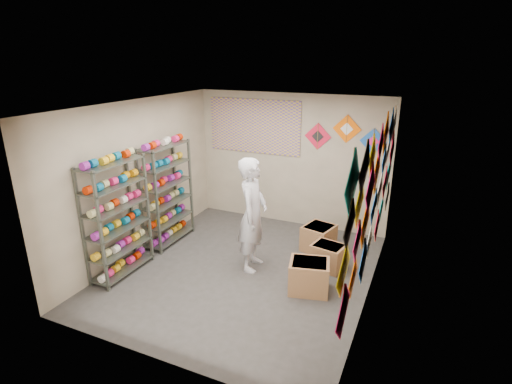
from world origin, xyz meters
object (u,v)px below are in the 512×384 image
at_px(shelf_rack_back, 167,194).
at_px(carton_b, 328,256).
at_px(carton_a, 309,276).
at_px(shelf_rack_front, 117,219).
at_px(shopkeeper, 253,215).
at_px(carton_c, 319,238).

distance_m(shelf_rack_back, carton_b, 3.13).
bearing_deg(carton_a, shelf_rack_front, -179.79).
height_order(shelf_rack_front, shopkeeper, shelf_rack_front).
relative_size(shelf_rack_back, carton_c, 3.52).
bearing_deg(carton_c, shelf_rack_back, -149.83).
relative_size(shelf_rack_front, shopkeeper, 1.00).
distance_m(shopkeeper, carton_a, 1.32).
xyz_separation_m(carton_a, carton_b, (0.09, 0.79, -0.03)).
height_order(shelf_rack_front, carton_a, shelf_rack_front).
xyz_separation_m(shopkeeper, carton_b, (1.16, 0.48, -0.74)).
relative_size(carton_a, carton_c, 1.08).
distance_m(shelf_rack_front, carton_b, 3.47).
relative_size(shelf_rack_front, carton_c, 3.52).
bearing_deg(shelf_rack_front, carton_c, 37.55).
xyz_separation_m(shopkeeper, carton_a, (1.07, -0.31, -0.70)).
height_order(shelf_rack_back, shopkeeper, shelf_rack_back).
distance_m(carton_a, carton_b, 0.79).
distance_m(shopkeeper, carton_c, 1.52).
distance_m(shelf_rack_front, shopkeeper, 2.14).
xyz_separation_m(carton_a, carton_c, (-0.23, 1.36, -0.01)).
height_order(shopkeeper, carton_a, shopkeeper).
height_order(shelf_rack_front, shelf_rack_back, same).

